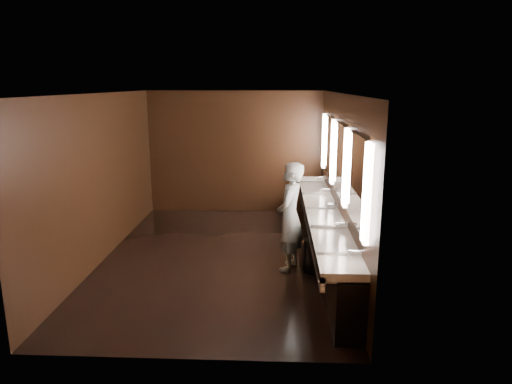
# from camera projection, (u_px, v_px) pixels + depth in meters

# --- Properties ---
(floor) EXTENTS (6.00, 6.00, 0.00)m
(floor) POSITION_uv_depth(u_px,v_px,m) (221.00, 258.00, 7.93)
(floor) COLOR black
(floor) RESTS_ON ground
(ceiling) EXTENTS (4.00, 6.00, 0.02)m
(ceiling) POSITION_uv_depth(u_px,v_px,m) (217.00, 93.00, 7.28)
(ceiling) COLOR #2D2D2B
(ceiling) RESTS_ON wall_back
(wall_back) EXTENTS (4.00, 0.02, 2.80)m
(wall_back) POSITION_uv_depth(u_px,v_px,m) (235.00, 153.00, 10.52)
(wall_back) COLOR black
(wall_back) RESTS_ON floor
(wall_front) EXTENTS (4.00, 0.02, 2.80)m
(wall_front) POSITION_uv_depth(u_px,v_px,m) (183.00, 239.00, 4.69)
(wall_front) COLOR black
(wall_front) RESTS_ON floor
(wall_left) EXTENTS (0.02, 6.00, 2.80)m
(wall_left) POSITION_uv_depth(u_px,v_px,m) (101.00, 178.00, 7.69)
(wall_left) COLOR black
(wall_left) RESTS_ON floor
(wall_right) EXTENTS (0.02, 6.00, 2.80)m
(wall_right) POSITION_uv_depth(u_px,v_px,m) (340.00, 180.00, 7.52)
(wall_right) COLOR black
(wall_right) RESTS_ON floor
(sink_counter) EXTENTS (0.55, 5.40, 1.01)m
(sink_counter) POSITION_uv_depth(u_px,v_px,m) (325.00, 232.00, 7.74)
(sink_counter) COLOR black
(sink_counter) RESTS_ON floor
(mirror_band) EXTENTS (0.06, 5.03, 1.15)m
(mirror_band) POSITION_uv_depth(u_px,v_px,m) (339.00, 159.00, 7.44)
(mirror_band) COLOR white
(mirror_band) RESTS_ON wall_right
(person) EXTENTS (0.59, 0.74, 1.76)m
(person) POSITION_uv_depth(u_px,v_px,m) (290.00, 217.00, 7.28)
(person) COLOR #99D3E5
(person) RESTS_ON floor
(trash_bin) EXTENTS (0.39, 0.39, 0.53)m
(trash_bin) POSITION_uv_depth(u_px,v_px,m) (314.00, 256.00, 7.30)
(trash_bin) COLOR black
(trash_bin) RESTS_ON floor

